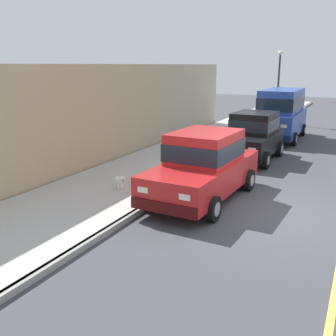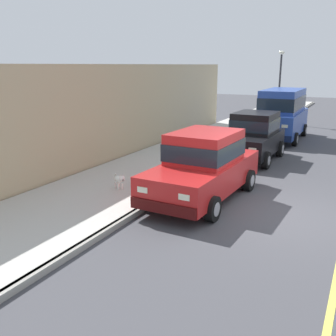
{
  "view_description": "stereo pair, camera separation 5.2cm",
  "coord_description": "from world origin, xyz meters",
  "px_view_note": "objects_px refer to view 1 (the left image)",
  "views": [
    {
      "loc": [
        1.72,
        -9.63,
        3.7
      ],
      "look_at": [
        -3.15,
        0.0,
        0.85
      ],
      "focal_mm": 41.85,
      "sensor_mm": 36.0,
      "label": 1
    },
    {
      "loc": [
        1.76,
        -9.61,
        3.7
      ],
      "look_at": [
        -3.15,
        0.0,
        0.85
      ],
      "focal_mm": 41.85,
      "sensor_mm": 36.0,
      "label": 2
    }
  ],
  "objects_px": {
    "car_blue_van": "(281,112)",
    "fire_hydrant": "(180,164)",
    "car_red_sedan": "(204,165)",
    "car_black_hatchback": "(253,135)",
    "street_lamp": "(279,78)",
    "dog_white": "(119,180)"
  },
  "relations": [
    {
      "from": "street_lamp",
      "to": "fire_hydrant",
      "type": "bearing_deg",
      "value": -90.39
    },
    {
      "from": "car_blue_van",
      "to": "fire_hydrant",
      "type": "xyz_separation_m",
      "value": [
        -1.52,
        -8.8,
        -0.92
      ]
    },
    {
      "from": "car_red_sedan",
      "to": "car_black_hatchback",
      "type": "xyz_separation_m",
      "value": [
        -0.03,
        5.37,
        -0.01
      ]
    },
    {
      "from": "fire_hydrant",
      "to": "street_lamp",
      "type": "relative_size",
      "value": 0.16
    },
    {
      "from": "car_blue_van",
      "to": "fire_hydrant",
      "type": "height_order",
      "value": "car_blue_van"
    },
    {
      "from": "car_blue_van",
      "to": "dog_white",
      "type": "bearing_deg",
      "value": -102.29
    },
    {
      "from": "dog_white",
      "to": "fire_hydrant",
      "type": "relative_size",
      "value": 0.9
    },
    {
      "from": "car_black_hatchback",
      "to": "dog_white",
      "type": "bearing_deg",
      "value": -111.05
    },
    {
      "from": "car_red_sedan",
      "to": "dog_white",
      "type": "xyz_separation_m",
      "value": [
        -2.37,
        -0.72,
        -0.55
      ]
    },
    {
      "from": "car_black_hatchback",
      "to": "street_lamp",
      "type": "height_order",
      "value": "street_lamp"
    },
    {
      "from": "dog_white",
      "to": "car_blue_van",
      "type": "bearing_deg",
      "value": 77.71
    },
    {
      "from": "car_black_hatchback",
      "to": "street_lamp",
      "type": "distance_m",
      "value": 11.18
    },
    {
      "from": "street_lamp",
      "to": "car_red_sedan",
      "type": "bearing_deg",
      "value": -85.19
    },
    {
      "from": "car_black_hatchback",
      "to": "car_blue_van",
      "type": "relative_size",
      "value": 0.78
    },
    {
      "from": "fire_hydrant",
      "to": "car_black_hatchback",
      "type": "bearing_deg",
      "value": 69.03
    },
    {
      "from": "dog_white",
      "to": "car_black_hatchback",
      "type": "bearing_deg",
      "value": 68.95
    },
    {
      "from": "fire_hydrant",
      "to": "car_red_sedan",
      "type": "bearing_deg",
      "value": -47.49
    },
    {
      "from": "car_red_sedan",
      "to": "street_lamp",
      "type": "height_order",
      "value": "street_lamp"
    },
    {
      "from": "car_blue_van",
      "to": "fire_hydrant",
      "type": "relative_size",
      "value": 6.79
    },
    {
      "from": "street_lamp",
      "to": "dog_white",
      "type": "bearing_deg",
      "value": -93.37
    },
    {
      "from": "car_black_hatchback",
      "to": "car_red_sedan",
      "type": "bearing_deg",
      "value": -89.66
    },
    {
      "from": "car_black_hatchback",
      "to": "car_blue_van",
      "type": "distance_m",
      "value": 5.06
    }
  ]
}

